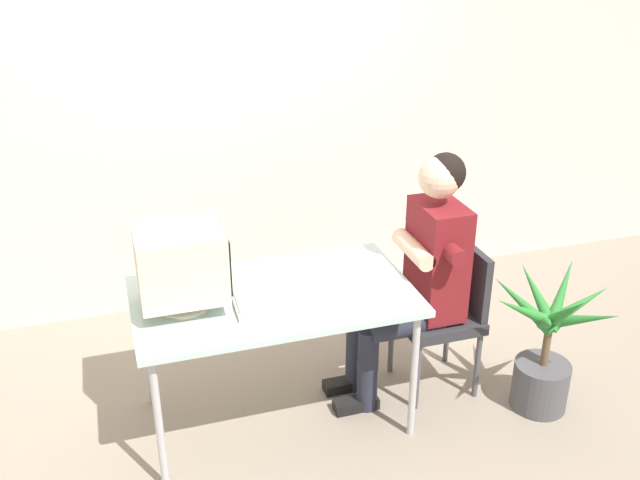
% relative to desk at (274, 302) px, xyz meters
% --- Properties ---
extents(ground_plane, '(12.00, 12.00, 0.00)m').
position_rel_desk_xyz_m(ground_plane, '(0.00, 0.00, -0.69)').
color(ground_plane, gray).
extents(wall_back, '(8.00, 0.10, 3.00)m').
position_rel_desk_xyz_m(wall_back, '(0.30, 1.40, 0.81)').
color(wall_back, beige).
rests_on(wall_back, ground_plane).
extents(desk, '(1.35, 0.78, 0.74)m').
position_rel_desk_xyz_m(desk, '(0.00, 0.00, 0.00)').
color(desk, '#B7B7BC').
rests_on(desk, ground_plane).
extents(crt_monitor, '(0.40, 0.35, 0.40)m').
position_rel_desk_xyz_m(crt_monitor, '(-0.42, -0.01, 0.28)').
color(crt_monitor, beige).
rests_on(crt_monitor, desk).
extents(keyboard, '(0.18, 0.43, 0.03)m').
position_rel_desk_xyz_m(keyboard, '(-0.13, -0.02, 0.07)').
color(keyboard, beige).
rests_on(keyboard, desk).
extents(office_chair, '(0.41, 0.41, 0.82)m').
position_rel_desk_xyz_m(office_chair, '(0.96, 0.03, -0.21)').
color(office_chair, '#4C4C51').
rests_on(office_chair, ground_plane).
extents(person_seated, '(0.69, 0.54, 1.35)m').
position_rel_desk_xyz_m(person_seated, '(0.78, 0.03, 0.05)').
color(person_seated, maroon).
rests_on(person_seated, ground_plane).
extents(potted_plant, '(0.67, 0.61, 0.81)m').
position_rel_desk_xyz_m(potted_plant, '(1.36, -0.32, -0.34)').
color(potted_plant, '#4C4C51').
rests_on(potted_plant, ground_plane).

